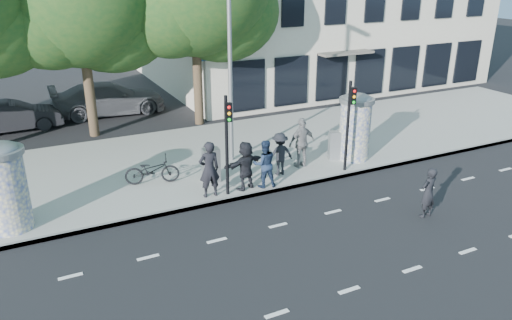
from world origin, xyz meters
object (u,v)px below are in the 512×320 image
cabinet_left (211,165)px  ad_column_left (5,185)px  traffic_pole_far (349,117)px  ped_b (209,169)px  cabinet_right (336,145)px  car_mid (13,116)px  ad_column_right (355,125)px  car_right (109,99)px  ped_f (246,165)px  ped_d (280,154)px  man_road (428,193)px  street_lamp (230,41)px  ped_e (302,143)px  traffic_pole_near (227,136)px  ped_c (264,164)px  bicycle (152,170)px

cabinet_left → ad_column_left: bearing=-168.5°
traffic_pole_far → ped_b: 5.52m
cabinet_right → car_mid: size_ratio=0.26×
cabinet_left → car_mid: bearing=127.6°
ad_column_right → car_right: size_ratio=0.46×
ped_b → ped_f: bearing=-177.1°
traffic_pole_far → cabinet_right: bearing=74.2°
ped_b → ped_d: (2.99, 0.61, -0.16)m
traffic_pole_far → car_mid: traffic_pole_far is taller
cabinet_left → cabinet_right: 5.21m
traffic_pole_far → ped_d: bearing=162.2°
ped_f → man_road: (4.30, -4.10, -0.19)m
street_lamp → cabinet_right: size_ratio=7.04×
ped_e → ped_f: size_ratio=1.12×
traffic_pole_near → ped_c: size_ratio=2.00×
ped_f → cabinet_right: bearing=177.5°
car_mid → car_right: size_ratio=0.75×
ped_d → ped_e: 1.16m
ped_c → ad_column_right: bearing=-158.2°
ad_column_left → man_road: size_ratio=1.62×
ped_c → man_road: (3.65, -3.97, -0.18)m
street_lamp → ped_f: street_lamp is taller
bicycle → car_right: size_ratio=0.33×
street_lamp → ped_c: (-0.02, -2.78, -3.79)m
ped_e → cabinet_left: ped_e is taller
traffic_pole_near → car_mid: 12.95m
traffic_pole_far → man_road: traffic_pole_far is taller
ped_e → car_mid: bearing=-50.7°
ped_e → traffic_pole_far: bearing=136.2°
ped_c → car_mid: 13.53m
street_lamp → ped_d: 4.47m
street_lamp → car_mid: 12.05m
ped_e → cabinet_left: (-3.58, 0.24, -0.35)m
ad_column_right → traffic_pole_near: bearing=-171.1°
cabinet_left → man_road: bearing=-39.5°
ped_c → traffic_pole_near: bearing=13.3°
street_lamp → ad_column_left: bearing=-165.1°
ped_d → cabinet_left: 2.53m
ped_e → street_lamp: bearing=-44.2°
ped_c → man_road: 5.39m
ped_b → street_lamp: bearing=-124.7°
street_lamp → bicycle: 5.44m
traffic_pole_far → street_lamp: bearing=140.1°
ad_column_right → ped_c: size_ratio=1.56×
ped_e → cabinet_left: 3.60m
ad_column_left → ped_c: size_ratio=1.56×
ped_c → car_mid: ped_c is taller
ped_b → bicycle: ped_b is taller
ped_b → bicycle: 2.41m
bicycle → ped_e: bearing=-85.6°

